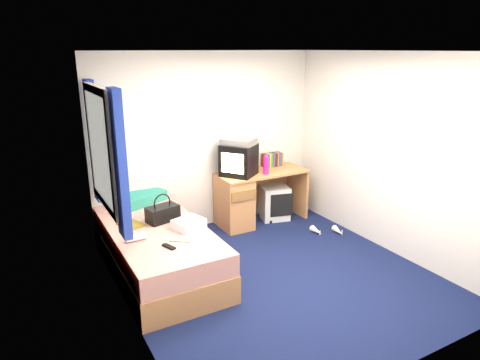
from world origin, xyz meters
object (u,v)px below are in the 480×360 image
aerosol_can (250,167)px  white_heels (327,231)px  storage_cube (274,202)px  towel (189,224)px  crt_tv (239,160)px  handbag (163,213)px  desk (244,197)px  picture_frame (279,160)px  magazine (131,225)px  remote_control (169,247)px  pink_water_bottle (266,166)px  bed (158,250)px  water_bottle (136,238)px  pillow (140,198)px  vcr (239,142)px  colour_swatch_fan (180,241)px

aerosol_can → white_heels: size_ratio=0.45×
storage_cube → towel: size_ratio=1.61×
crt_tv → towel: 1.50m
handbag → towel: handbag is taller
desk → towel: 1.53m
picture_frame → handbag: bearing=-160.7°
magazine → remote_control: (0.18, -0.74, 0.00)m
pink_water_bottle → picture_frame: bearing=35.5°
remote_control → picture_frame: bearing=12.1°
bed → water_bottle: size_ratio=10.00×
magazine → remote_control: size_ratio=1.75×
pillow → storage_cube: size_ratio=1.21×
aerosol_can → white_heels: 1.37m
vcr → remote_control: size_ratio=2.69×
vcr → magazine: 1.87m
bed → vcr: vcr is taller
vcr → water_bottle: 2.08m
crt_tv → vcr: vcr is taller
vcr → handbag: bearing=-101.4°
vcr → towel: 1.58m
aerosol_can → magazine: (-1.85, -0.53, -0.29)m
pink_water_bottle → towel: (-1.48, -0.76, -0.28)m
crt_tv → remote_control: crt_tv is taller
handbag → white_heels: 2.31m
colour_swatch_fan → remote_control: 0.17m
desk → remote_control: bearing=-141.4°
aerosol_can → handbag: aerosol_can is taller
crt_tv → pillow: bearing=-132.5°
crt_tv → handbag: size_ratio=1.49×
crt_tv → remote_control: size_ratio=3.64×
picture_frame → colour_swatch_fan: bearing=-147.9°
crt_tv → white_heels: (0.91, -0.85, -0.92)m
white_heels → bed: bearing=177.2°
vcr → white_heels: 1.72m
pink_water_bottle → aerosol_can: pink_water_bottle is taller
remote_control → white_heels: remote_control is taller
storage_cube → towel: 1.97m
pink_water_bottle → remote_control: bearing=-148.7°
white_heels → storage_cube: bearing=110.8°
crt_tv → towel: (-1.13, -0.91, -0.37)m
storage_cube → towel: (-1.72, -0.90, 0.34)m
vcr → magazine: (-1.66, -0.53, -0.67)m
aerosol_can → desk: bearing=-177.1°
bed → remote_control: bearing=-95.8°
crt_tv → water_bottle: 2.01m
vcr → remote_control: bearing=-85.0°
colour_swatch_fan → pillow: bearing=91.1°
pink_water_bottle → magazine: pink_water_bottle is taller
pillow → pink_water_bottle: (1.71, -0.29, 0.27)m
bed → white_heels: bearing=-2.8°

